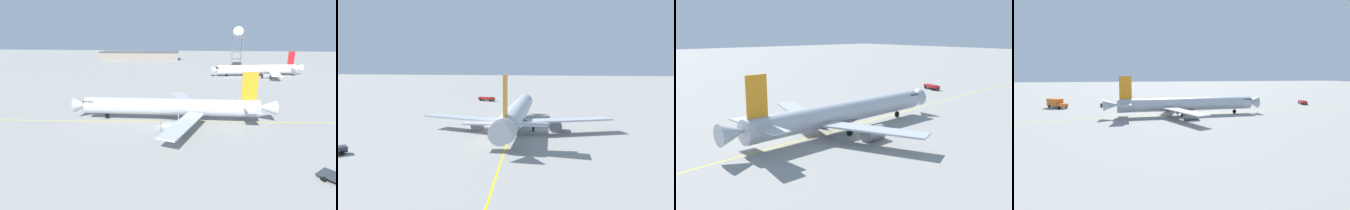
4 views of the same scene
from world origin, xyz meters
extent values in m
plane|color=gray|center=(0.00, 0.00, 0.00)|extent=(600.00, 600.00, 0.00)
cylinder|color=#B2B7C1|center=(-5.12, 0.57, 3.10)|extent=(5.49, 37.87, 3.65)
cone|color=#B2B7C1|center=(-4.14, -19.47, 3.10)|extent=(3.61, 3.17, 3.46)
cone|color=#B2B7C1|center=(-6.12, 20.92, 3.40)|extent=(3.29, 4.15, 3.10)
cube|color=black|center=(-4.25, -17.27, 3.92)|extent=(3.21, 2.55, 0.70)
ellipsoid|color=slate|center=(-5.21, 2.46, 2.10)|extent=(3.94, 13.73, 2.01)
cube|color=orange|center=(-5.94, 17.16, 7.88)|extent=(0.40, 3.21, 5.91)
cube|color=#B2B7C1|center=(-2.58, 17.32, 3.83)|extent=(5.39, 2.85, 0.20)
cube|color=#B2B7C1|center=(-9.29, 16.99, 3.83)|extent=(5.39, 2.85, 0.20)
cube|color=#B2B7C1|center=(4.29, 4.04, 2.46)|extent=(15.80, 7.75, 0.28)
cube|color=#B2B7C1|center=(-14.83, 3.10, 2.46)|extent=(15.59, 9.07, 0.28)
cylinder|color=gray|center=(2.08, 1.68, 1.04)|extent=(2.52, 3.82, 2.34)
cylinder|color=black|center=(2.17, -0.22, 1.04)|extent=(1.99, 0.25, 1.99)
cylinder|color=gray|center=(-12.40, 0.97, 1.04)|extent=(2.52, 3.82, 2.34)
cylinder|color=black|center=(-12.30, -0.93, 1.04)|extent=(1.99, 0.25, 1.99)
cylinder|color=#9EA0A5|center=(-4.42, -13.75, 1.50)|extent=(0.20, 0.20, 1.91)
cylinder|color=black|center=(-4.42, -13.75, 0.55)|extent=(0.35, 1.11, 1.10)
cylinder|color=#9EA0A5|center=(-2.00, 2.62, 1.50)|extent=(0.20, 0.20, 1.91)
cylinder|color=black|center=(-2.00, 2.62, 0.55)|extent=(0.35, 1.11, 1.10)
cylinder|color=#9EA0A5|center=(-8.43, 2.30, 1.50)|extent=(0.20, 0.20, 1.91)
cylinder|color=black|center=(-8.43, 2.30, 0.55)|extent=(0.35, 1.11, 1.10)
cylinder|color=black|center=(15.27, 24.14, 0.32)|extent=(0.65, 0.65, 0.64)
cylinder|color=black|center=(16.45, 22.93, 0.32)|extent=(0.65, 0.65, 0.64)
cube|color=#232326|center=(12.17, -47.92, 0.48)|extent=(5.70, 3.39, 0.20)
cube|color=red|center=(10.37, -47.26, 0.91)|extent=(2.19, 2.35, 0.65)
cube|color=black|center=(9.69, -47.02, 1.00)|extent=(0.62, 1.53, 0.36)
cube|color=red|center=(13.04, -48.23, 0.93)|extent=(4.06, 3.03, 0.70)
cube|color=red|center=(10.37, -47.26, 1.33)|extent=(1.02, 1.46, 0.16)
cylinder|color=black|center=(10.05, -48.16, 0.38)|extent=(0.81, 0.52, 0.76)
cylinder|color=black|center=(10.69, -46.37, 0.38)|extent=(0.81, 0.52, 0.76)
cylinder|color=black|center=(13.49, -49.41, 0.38)|extent=(0.81, 0.52, 0.76)
cylinder|color=black|center=(14.14, -47.62, 0.38)|extent=(0.81, 0.52, 0.76)
cube|color=yellow|center=(-3.96, -1.15, 0.00)|extent=(17.90, 170.68, 0.01)
camera|label=1|loc=(46.52, 6.81, 17.73)|focal=26.43mm
camera|label=2|loc=(-14.95, 66.68, 12.40)|focal=38.27mm
camera|label=3|loc=(-51.52, 41.06, 16.67)|focal=39.95mm
camera|label=4|loc=(-74.57, 14.96, 11.50)|focal=27.48mm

